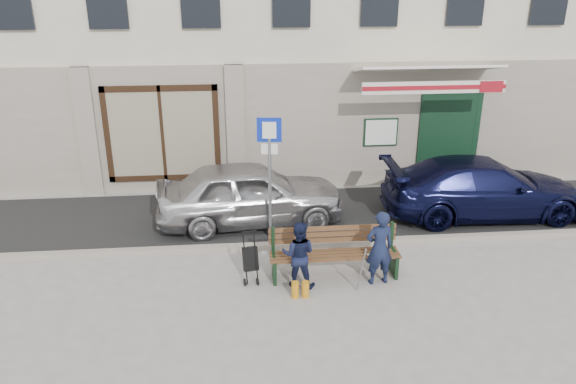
{
  "coord_description": "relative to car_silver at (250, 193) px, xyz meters",
  "views": [
    {
      "loc": [
        -1.36,
        -8.74,
        5.35
      ],
      "look_at": [
        -0.39,
        1.6,
        1.2
      ],
      "focal_mm": 35.0,
      "sensor_mm": 36.0,
      "label": 1
    }
  ],
  "objects": [
    {
      "name": "car_silver",
      "position": [
        0.0,
        0.0,
        0.0
      ],
      "size": [
        4.29,
        2.08,
        1.41
      ],
      "primitive_type": "imported",
      "rotation": [
        0.0,
        0.0,
        1.67
      ],
      "color": "silver",
      "rests_on": "ground"
    },
    {
      "name": "asphalt_lane",
      "position": [
        1.13,
        0.25,
        -0.7
      ],
      "size": [
        60.0,
        3.2,
        0.01
      ],
      "primitive_type": "cube",
      "color": "#282828",
      "rests_on": "ground"
    },
    {
      "name": "woman",
      "position": [
        0.77,
        -2.82,
        -0.08
      ],
      "size": [
        0.71,
        0.62,
        1.26
      ],
      "primitive_type": "imported",
      "rotation": [
        0.0,
        0.0,
        2.88
      ],
      "color": "#131835",
      "rests_on": "ground"
    },
    {
      "name": "man",
      "position": [
        2.22,
        -2.85,
        0.0
      ],
      "size": [
        0.56,
        0.41,
        1.42
      ],
      "primitive_type": "imported",
      "rotation": [
        0.0,
        0.0,
        3.29
      ],
      "color": "#141C37",
      "rests_on": "ground"
    },
    {
      "name": "bench",
      "position": [
        1.43,
        -2.54,
        -0.25
      ],
      "size": [
        2.4,
        1.17,
        0.98
      ],
      "color": "brown",
      "rests_on": "ground"
    },
    {
      "name": "stroller",
      "position": [
        -0.08,
        -2.56,
        -0.29
      ],
      "size": [
        0.31,
        0.41,
        0.94
      ],
      "rotation": [
        0.0,
        0.0,
        0.19
      ],
      "color": "black",
      "rests_on": "ground"
    },
    {
      "name": "ground",
      "position": [
        1.13,
        -2.85,
        -0.7
      ],
      "size": [
        80.0,
        80.0,
        0.0
      ],
      "primitive_type": "plane",
      "color": "#9E9991",
      "rests_on": "ground"
    },
    {
      "name": "curb",
      "position": [
        1.13,
        -1.35,
        -0.64
      ],
      "size": [
        60.0,
        0.18,
        0.12
      ],
      "primitive_type": "cube",
      "color": "#9E9384",
      "rests_on": "ground"
    },
    {
      "name": "car_navy",
      "position": [
        5.35,
        -0.07,
        -0.04
      ],
      "size": [
        4.63,
        1.93,
        1.34
      ],
      "primitive_type": "imported",
      "rotation": [
        0.0,
        0.0,
        1.56
      ],
      "color": "black",
      "rests_on": "ground"
    },
    {
      "name": "parking_sign",
      "position": [
        0.39,
        -0.91,
        1.06
      ],
      "size": [
        0.49,
        0.1,
        2.64
      ],
      "rotation": [
        0.0,
        0.0,
        -0.13
      ],
      "color": "gray",
      "rests_on": "ground"
    }
  ]
}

